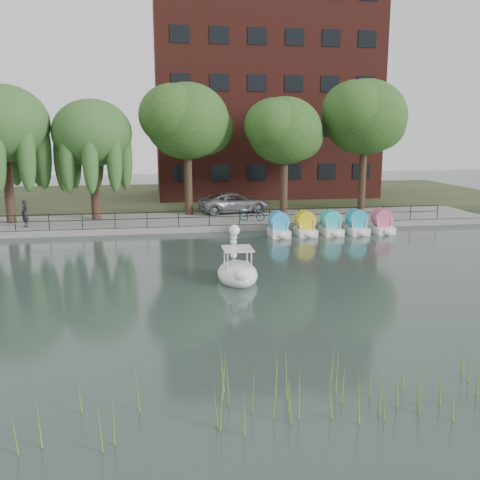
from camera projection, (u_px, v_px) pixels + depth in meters
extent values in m
plane|color=#394A46|center=(244.00, 291.00, 22.10)|extent=(120.00, 120.00, 0.00)
cube|color=gray|center=(205.00, 221.00, 37.51)|extent=(40.00, 6.00, 0.40)
cube|color=gray|center=(210.00, 229.00, 34.66)|extent=(40.00, 0.25, 0.40)
cube|color=#47512D|center=(191.00, 197.00, 51.04)|extent=(60.00, 22.00, 0.36)
cylinder|color=black|center=(209.00, 211.00, 34.62)|extent=(32.00, 0.04, 0.04)
cylinder|color=black|center=(209.00, 217.00, 34.70)|extent=(32.00, 0.04, 0.04)
cylinder|color=black|center=(209.00, 218.00, 34.71)|extent=(0.05, 0.05, 1.00)
cube|color=#4C1E16|center=(263.00, 99.00, 50.28)|extent=(20.00, 10.00, 18.00)
cylinder|color=#473323|center=(9.00, 191.00, 35.46)|extent=(0.60, 0.60, 4.20)
ellipsoid|color=#3E6B31|center=(3.00, 123.00, 34.56)|extent=(5.88, 5.88, 5.00)
cylinder|color=#473323|center=(95.00, 192.00, 36.86)|extent=(0.60, 0.60, 3.80)
ellipsoid|color=#3E6B31|center=(92.00, 133.00, 36.05)|extent=(5.32, 5.32, 4.52)
cylinder|color=#473323|center=(188.00, 184.00, 38.79)|extent=(0.60, 0.60, 4.50)
ellipsoid|color=#436B29|center=(187.00, 121.00, 37.88)|extent=(6.00, 6.00, 5.10)
cylinder|color=#473323|center=(284.00, 186.00, 39.46)|extent=(0.60, 0.60, 4.05)
ellipsoid|color=#436B29|center=(285.00, 131.00, 38.65)|extent=(5.40, 5.40, 4.59)
cylinder|color=#473323|center=(362.00, 179.00, 41.39)|extent=(0.60, 0.60, 4.72)
ellipsoid|color=#436B29|center=(365.00, 117.00, 40.44)|extent=(6.30, 6.30, 5.36)
imported|color=gray|center=(234.00, 201.00, 40.03)|extent=(3.88, 6.53, 1.70)
imported|color=gray|center=(252.00, 214.00, 36.40)|extent=(1.03, 1.82, 1.00)
imported|color=black|center=(25.00, 212.00, 34.00)|extent=(0.82, 0.86, 1.98)
ellipsoid|color=white|center=(237.00, 274.00, 23.45)|extent=(1.77, 2.78, 0.61)
cube|color=white|center=(238.00, 268.00, 23.29)|extent=(1.14, 1.24, 0.31)
cube|color=white|center=(238.00, 249.00, 23.16)|extent=(1.30, 1.40, 0.06)
ellipsoid|color=white|center=(242.00, 276.00, 22.26)|extent=(0.65, 0.51, 0.57)
sphere|color=white|center=(234.00, 230.00, 23.97)|extent=(0.49, 0.49, 0.49)
cone|color=black|center=(233.00, 230.00, 24.30)|extent=(0.21, 0.27, 0.20)
cylinder|color=yellow|center=(234.00, 230.00, 24.16)|extent=(0.27, 0.11, 0.27)
cube|color=white|center=(279.00, 233.00, 33.28)|extent=(1.15, 1.70, 0.44)
cylinder|color=#329EE6|center=(279.00, 221.00, 33.22)|extent=(0.90, 1.20, 0.90)
cube|color=white|center=(305.00, 232.00, 33.55)|extent=(1.15, 1.70, 0.44)
cylinder|color=yellow|center=(305.00, 220.00, 33.49)|extent=(0.90, 1.20, 0.90)
cube|color=white|center=(331.00, 231.00, 33.82)|extent=(1.15, 1.70, 0.44)
cylinder|color=#2BB9C0|center=(331.00, 219.00, 33.77)|extent=(0.90, 1.20, 0.90)
cube|color=white|center=(357.00, 230.00, 34.09)|extent=(1.15, 1.70, 0.44)
cylinder|color=#21A4BE|center=(357.00, 219.00, 34.04)|extent=(0.90, 1.20, 0.90)
cube|color=white|center=(382.00, 229.00, 34.36)|extent=(1.15, 1.70, 0.44)
cylinder|color=#D1537A|center=(382.00, 218.00, 34.31)|extent=(0.90, 1.20, 0.90)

